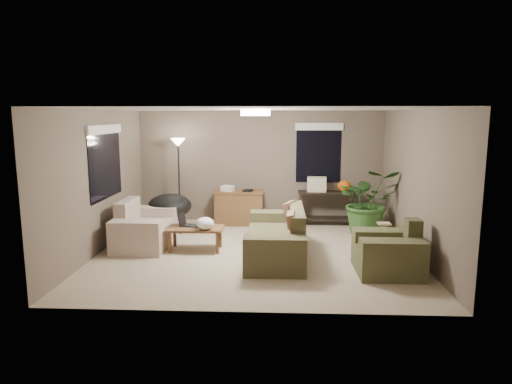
{
  "coord_description": "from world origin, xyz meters",
  "views": [
    {
      "loc": [
        0.37,
        -7.79,
        2.4
      ],
      "look_at": [
        0.0,
        0.2,
        1.05
      ],
      "focal_mm": 32.0,
      "sensor_mm": 36.0,
      "label": 1
    }
  ],
  "objects_px": {
    "loveseat": "(144,229)",
    "cat_scratching_post": "(383,238)",
    "papasan_chair": "(170,210)",
    "desk": "(239,208)",
    "console_table": "(328,205)",
    "main_sofa": "(278,240)",
    "armchair": "(389,254)",
    "coffee_table": "(195,231)",
    "houseplant": "(368,209)",
    "floor_lamp": "(178,153)"
  },
  "relations": [
    {
      "from": "armchair",
      "to": "desk",
      "type": "xyz_separation_m",
      "value": [
        -2.56,
        3.06,
        0.08
      ]
    },
    {
      "from": "armchair",
      "to": "coffee_table",
      "type": "bearing_deg",
      "value": 161.73
    },
    {
      "from": "armchair",
      "to": "console_table",
      "type": "relative_size",
      "value": 0.77
    },
    {
      "from": "floor_lamp",
      "to": "houseplant",
      "type": "bearing_deg",
      "value": -8.54
    },
    {
      "from": "main_sofa",
      "to": "desk",
      "type": "bearing_deg",
      "value": 110.13
    },
    {
      "from": "houseplant",
      "to": "floor_lamp",
      "type": "bearing_deg",
      "value": 171.46
    },
    {
      "from": "houseplant",
      "to": "main_sofa",
      "type": "bearing_deg",
      "value": -138.56
    },
    {
      "from": "papasan_chair",
      "to": "floor_lamp",
      "type": "distance_m",
      "value": 1.29
    },
    {
      "from": "houseplant",
      "to": "cat_scratching_post",
      "type": "relative_size",
      "value": 2.71
    },
    {
      "from": "console_table",
      "to": "cat_scratching_post",
      "type": "distance_m",
      "value": 2.07
    },
    {
      "from": "armchair",
      "to": "desk",
      "type": "bearing_deg",
      "value": 129.92
    },
    {
      "from": "cat_scratching_post",
      "to": "papasan_chair",
      "type": "bearing_deg",
      "value": 164.88
    },
    {
      "from": "desk",
      "to": "papasan_chair",
      "type": "relative_size",
      "value": 0.98
    },
    {
      "from": "console_table",
      "to": "main_sofa",
      "type": "bearing_deg",
      "value": -114.84
    },
    {
      "from": "armchair",
      "to": "floor_lamp",
      "type": "relative_size",
      "value": 0.52
    },
    {
      "from": "main_sofa",
      "to": "papasan_chair",
      "type": "relative_size",
      "value": 1.96
    },
    {
      "from": "coffee_table",
      "to": "houseplant",
      "type": "distance_m",
      "value": 3.56
    },
    {
      "from": "papasan_chair",
      "to": "cat_scratching_post",
      "type": "relative_size",
      "value": 2.24
    },
    {
      "from": "main_sofa",
      "to": "console_table",
      "type": "xyz_separation_m",
      "value": [
        1.1,
        2.39,
        0.14
      ]
    },
    {
      "from": "coffee_table",
      "to": "console_table",
      "type": "distance_m",
      "value": 3.3
    },
    {
      "from": "main_sofa",
      "to": "houseplant",
      "type": "bearing_deg",
      "value": 41.44
    },
    {
      "from": "main_sofa",
      "to": "loveseat",
      "type": "height_order",
      "value": "same"
    },
    {
      "from": "loveseat",
      "to": "console_table",
      "type": "xyz_separation_m",
      "value": [
        3.6,
        1.76,
        0.14
      ]
    },
    {
      "from": "loveseat",
      "to": "coffee_table",
      "type": "xyz_separation_m",
      "value": [
        1.02,
        -0.3,
        0.06
      ]
    },
    {
      "from": "console_table",
      "to": "floor_lamp",
      "type": "xyz_separation_m",
      "value": [
        -3.26,
        -0.17,
        1.16
      ]
    },
    {
      "from": "console_table",
      "to": "houseplant",
      "type": "relative_size",
      "value": 0.96
    },
    {
      "from": "coffee_table",
      "to": "cat_scratching_post",
      "type": "height_order",
      "value": "cat_scratching_post"
    },
    {
      "from": "coffee_table",
      "to": "houseplant",
      "type": "relative_size",
      "value": 0.74
    },
    {
      "from": "coffee_table",
      "to": "papasan_chair",
      "type": "relative_size",
      "value": 0.89
    },
    {
      "from": "papasan_chair",
      "to": "houseplant",
      "type": "relative_size",
      "value": 0.83
    },
    {
      "from": "desk",
      "to": "console_table",
      "type": "bearing_deg",
      "value": 1.51
    },
    {
      "from": "console_table",
      "to": "floor_lamp",
      "type": "relative_size",
      "value": 0.68
    },
    {
      "from": "armchair",
      "to": "cat_scratching_post",
      "type": "height_order",
      "value": "armchair"
    },
    {
      "from": "main_sofa",
      "to": "floor_lamp",
      "type": "relative_size",
      "value": 1.15
    },
    {
      "from": "main_sofa",
      "to": "floor_lamp",
      "type": "distance_m",
      "value": 3.36
    },
    {
      "from": "main_sofa",
      "to": "armchair",
      "type": "distance_m",
      "value": 1.85
    },
    {
      "from": "armchair",
      "to": "floor_lamp",
      "type": "xyz_separation_m",
      "value": [
        -3.86,
        2.95,
        1.3
      ]
    },
    {
      "from": "loveseat",
      "to": "cat_scratching_post",
      "type": "distance_m",
      "value": 4.4
    },
    {
      "from": "console_table",
      "to": "papasan_chair",
      "type": "relative_size",
      "value": 1.16
    },
    {
      "from": "loveseat",
      "to": "cat_scratching_post",
      "type": "xyz_separation_m",
      "value": [
        4.39,
        -0.14,
        -0.08
      ]
    },
    {
      "from": "armchair",
      "to": "coffee_table",
      "type": "xyz_separation_m",
      "value": [
        -3.18,
        1.05,
        0.06
      ]
    },
    {
      "from": "armchair",
      "to": "houseplant",
      "type": "xyz_separation_m",
      "value": [
        0.13,
        2.35,
        0.23
      ]
    },
    {
      "from": "armchair",
      "to": "loveseat",
      "type": "bearing_deg",
      "value": 162.19
    },
    {
      "from": "main_sofa",
      "to": "coffee_table",
      "type": "relative_size",
      "value": 2.2
    },
    {
      "from": "papasan_chair",
      "to": "main_sofa",
      "type": "bearing_deg",
      "value": -35.62
    },
    {
      "from": "main_sofa",
      "to": "armchair",
      "type": "height_order",
      "value": "same"
    },
    {
      "from": "main_sofa",
      "to": "houseplant",
      "type": "distance_m",
      "value": 2.46
    },
    {
      "from": "desk",
      "to": "cat_scratching_post",
      "type": "relative_size",
      "value": 2.2
    },
    {
      "from": "main_sofa",
      "to": "houseplant",
      "type": "xyz_separation_m",
      "value": [
        1.84,
        1.62,
        0.23
      ]
    },
    {
      "from": "coffee_table",
      "to": "desk",
      "type": "relative_size",
      "value": 0.91
    }
  ]
}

